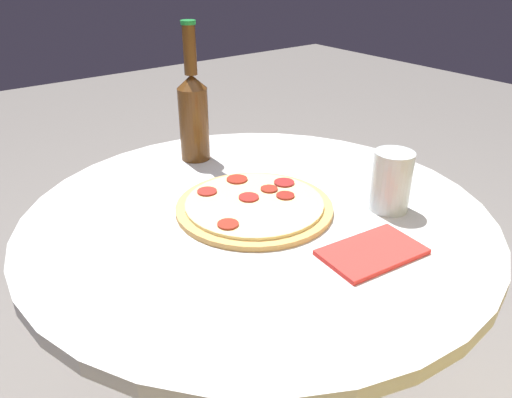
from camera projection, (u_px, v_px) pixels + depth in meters
table at (257, 297)px, 0.98m from camera, size 0.83×0.83×0.68m
pizza at (256, 205)px, 0.90m from camera, size 0.28×0.28×0.02m
beer_bottle at (193, 112)px, 1.06m from camera, size 0.06×0.06×0.29m
drinking_glass at (391, 181)px, 0.88m from camera, size 0.07×0.07×0.11m
napkin at (372, 252)px, 0.77m from camera, size 0.17×0.11×0.01m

